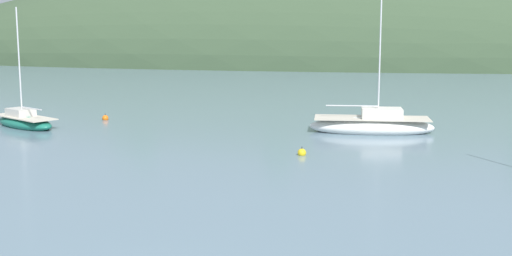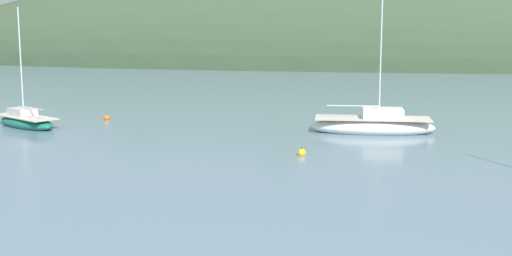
# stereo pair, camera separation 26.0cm
# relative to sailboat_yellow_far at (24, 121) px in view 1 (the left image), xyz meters

# --- Properties ---
(far_shoreline_hill) EXTENTS (150.00, 36.00, 32.68)m
(far_shoreline_hill) POSITION_rel_sailboat_yellow_far_xyz_m (16.11, 69.06, -0.30)
(far_shoreline_hill) COLOR #384C33
(far_shoreline_hill) RESTS_ON ground
(sailboat_yellow_far) EXTENTS (5.80, 4.57, 7.84)m
(sailboat_yellow_far) POSITION_rel_sailboat_yellow_far_xyz_m (0.00, 0.00, 0.00)
(sailboat_yellow_far) COLOR #196B56
(sailboat_yellow_far) RESTS_ON ground
(sailboat_cream_ketch) EXTENTS (7.71, 3.02, 9.18)m
(sailboat_cream_ketch) POSITION_rel_sailboat_yellow_far_xyz_m (22.16, 1.74, 0.09)
(sailboat_cream_ketch) COLOR white
(sailboat_cream_ketch) RESTS_ON ground
(mooring_buoy_outer) EXTENTS (0.44, 0.44, 0.54)m
(mooring_buoy_outer) POSITION_rel_sailboat_yellow_far_xyz_m (3.93, 3.82, -0.23)
(mooring_buoy_outer) COLOR orange
(mooring_buoy_outer) RESTS_ON ground
(mooring_buoy_inner) EXTENTS (0.44, 0.44, 0.54)m
(mooring_buoy_inner) POSITION_rel_sailboat_yellow_far_xyz_m (18.65, -6.08, -0.23)
(mooring_buoy_inner) COLOR yellow
(mooring_buoy_inner) RESTS_ON ground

